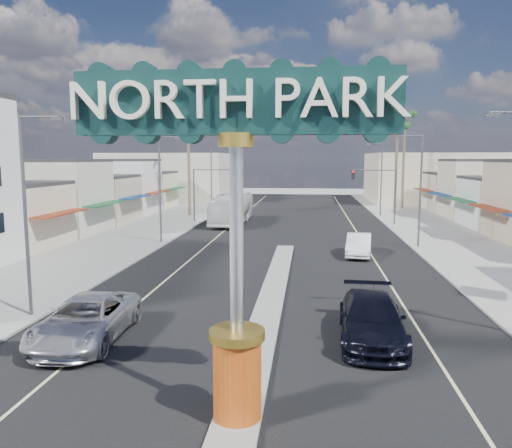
% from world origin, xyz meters
% --- Properties ---
extents(ground, '(160.00, 160.00, 0.00)m').
position_xyz_m(ground, '(0.00, 30.00, 0.00)').
color(ground, gray).
rests_on(ground, ground).
extents(road, '(20.00, 120.00, 0.01)m').
position_xyz_m(road, '(0.00, 30.00, 0.01)').
color(road, black).
rests_on(road, ground).
extents(median_island, '(1.30, 30.00, 0.16)m').
position_xyz_m(median_island, '(0.00, 14.00, 0.08)').
color(median_island, gray).
rests_on(median_island, ground).
extents(sidewalk_left, '(8.00, 120.00, 0.12)m').
position_xyz_m(sidewalk_left, '(-14.00, 30.00, 0.06)').
color(sidewalk_left, gray).
rests_on(sidewalk_left, ground).
extents(sidewalk_right, '(8.00, 120.00, 0.12)m').
position_xyz_m(sidewalk_right, '(14.00, 30.00, 0.06)').
color(sidewalk_right, gray).
rests_on(sidewalk_right, ground).
extents(storefront_row_left, '(12.00, 42.00, 6.00)m').
position_xyz_m(storefront_row_left, '(-24.00, 43.00, 3.00)').
color(storefront_row_left, beige).
rests_on(storefront_row_left, ground).
extents(backdrop_far_left, '(20.00, 20.00, 8.00)m').
position_xyz_m(backdrop_far_left, '(-22.00, 75.00, 4.00)').
color(backdrop_far_left, '#B7B29E').
rests_on(backdrop_far_left, ground).
extents(backdrop_far_right, '(20.00, 20.00, 8.00)m').
position_xyz_m(backdrop_far_right, '(22.00, 75.00, 4.00)').
color(backdrop_far_right, beige).
rests_on(backdrop_far_right, ground).
extents(gateway_sign, '(8.20, 1.50, 9.15)m').
position_xyz_m(gateway_sign, '(0.00, 1.98, 5.93)').
color(gateway_sign, red).
rests_on(gateway_sign, median_island).
extents(traffic_signal_left, '(5.09, 0.45, 6.00)m').
position_xyz_m(traffic_signal_left, '(-9.18, 43.99, 4.27)').
color(traffic_signal_left, '#47474C').
rests_on(traffic_signal_left, ground).
extents(traffic_signal_right, '(5.09, 0.45, 6.00)m').
position_xyz_m(traffic_signal_right, '(9.18, 43.99, 4.27)').
color(traffic_signal_right, '#47474C').
rests_on(traffic_signal_right, ground).
extents(streetlight_l_near, '(2.03, 0.22, 9.00)m').
position_xyz_m(streetlight_l_near, '(-10.43, 10.00, 5.07)').
color(streetlight_l_near, '#47474C').
rests_on(streetlight_l_near, ground).
extents(streetlight_l_mid, '(2.03, 0.22, 9.00)m').
position_xyz_m(streetlight_l_mid, '(-10.43, 30.00, 5.07)').
color(streetlight_l_mid, '#47474C').
rests_on(streetlight_l_mid, ground).
extents(streetlight_l_far, '(2.03, 0.22, 9.00)m').
position_xyz_m(streetlight_l_far, '(-10.43, 52.00, 5.07)').
color(streetlight_l_far, '#47474C').
rests_on(streetlight_l_far, ground).
extents(streetlight_r_mid, '(2.03, 0.22, 9.00)m').
position_xyz_m(streetlight_r_mid, '(10.43, 30.00, 5.07)').
color(streetlight_r_mid, '#47474C').
rests_on(streetlight_r_mid, ground).
extents(streetlight_r_far, '(2.03, 0.22, 9.00)m').
position_xyz_m(streetlight_r_far, '(10.43, 52.00, 5.07)').
color(streetlight_r_far, '#47474C').
rests_on(streetlight_r_far, ground).
extents(palm_left_far, '(2.60, 2.60, 13.10)m').
position_xyz_m(palm_left_far, '(-13.00, 50.00, 11.50)').
color(palm_left_far, brown).
rests_on(palm_left_far, ground).
extents(palm_right_mid, '(2.60, 2.60, 12.10)m').
position_xyz_m(palm_right_mid, '(13.00, 56.00, 10.60)').
color(palm_right_mid, brown).
rests_on(palm_right_mid, ground).
extents(palm_right_far, '(2.60, 2.60, 14.10)m').
position_xyz_m(palm_right_far, '(15.00, 62.00, 12.39)').
color(palm_right_far, brown).
rests_on(palm_right_far, ground).
extents(suv_left, '(3.10, 6.30, 1.72)m').
position_xyz_m(suv_left, '(-6.78, 7.40, 0.86)').
color(suv_left, silver).
rests_on(suv_left, ground).
extents(suv_right, '(2.72, 6.15, 1.75)m').
position_xyz_m(suv_right, '(4.36, 8.65, 0.88)').
color(suv_right, black).
rests_on(suv_right, ground).
extents(car_parked_right, '(2.32, 5.15, 1.64)m').
position_xyz_m(car_parked_right, '(5.53, 26.15, 0.82)').
color(car_parked_right, white).
rests_on(car_parked_right, ground).
extents(city_bus, '(3.30, 11.85, 3.27)m').
position_xyz_m(city_bus, '(-6.60, 43.35, 1.63)').
color(city_bus, silver).
rests_on(city_bus, ground).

